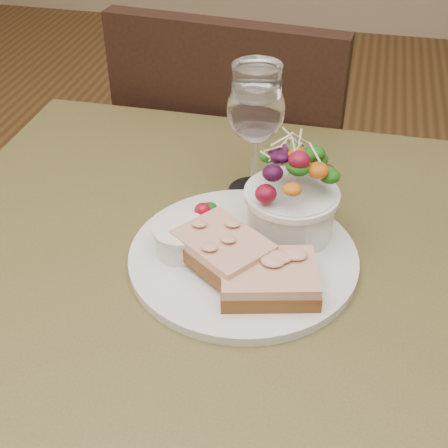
% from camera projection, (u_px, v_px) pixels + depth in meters
% --- Properties ---
extents(cafe_table, '(0.80, 0.80, 0.75)m').
position_uv_depth(cafe_table, '(218.00, 336.00, 0.80)').
color(cafe_table, '#423A1C').
rests_on(cafe_table, ground).
extents(chair_far, '(0.46, 0.46, 0.90)m').
position_uv_depth(chair_far, '(246.00, 249.00, 1.50)').
color(chair_far, black).
rests_on(chair_far, ground).
extents(dinner_plate, '(0.28, 0.28, 0.01)m').
position_uv_depth(dinner_plate, '(243.00, 257.00, 0.76)').
color(dinner_plate, silver).
rests_on(dinner_plate, cafe_table).
extents(sandwich_front, '(0.12, 0.10, 0.03)m').
position_uv_depth(sandwich_front, '(269.00, 278.00, 0.69)').
color(sandwich_front, '#4B2614').
rests_on(sandwich_front, dinner_plate).
extents(sandwich_back, '(0.13, 0.13, 0.03)m').
position_uv_depth(sandwich_back, '(223.00, 249.00, 0.72)').
color(sandwich_back, '#4B2614').
rests_on(sandwich_back, dinner_plate).
extents(ramekin, '(0.06, 0.06, 0.04)m').
position_uv_depth(ramekin, '(181.00, 238.00, 0.75)').
color(ramekin, silver).
rests_on(ramekin, dinner_plate).
extents(salad_bowl, '(0.11, 0.11, 0.13)m').
position_uv_depth(salad_bowl, '(292.00, 192.00, 0.75)').
color(salad_bowl, silver).
rests_on(salad_bowl, dinner_plate).
extents(garnish, '(0.05, 0.04, 0.02)m').
position_uv_depth(garnish, '(211.00, 211.00, 0.81)').
color(garnish, '#153E0B').
rests_on(garnish, dinner_plate).
extents(wine_glass, '(0.08, 0.08, 0.18)m').
position_uv_depth(wine_glass, '(256.00, 113.00, 0.81)').
color(wine_glass, white).
rests_on(wine_glass, cafe_table).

